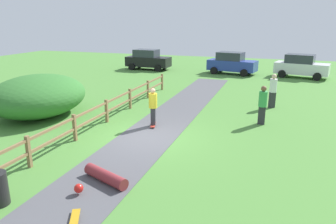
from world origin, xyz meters
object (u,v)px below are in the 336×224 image
Objects in this scene: skateboard_loose at (75,219)px; parked_car_blue at (232,63)px; bush_large at (38,96)px; parked_car_black at (148,60)px; bystander_white at (273,89)px; skater_fallen at (104,177)px; bystander_green at (263,103)px; parked_car_white at (301,66)px; skater_riding at (153,105)px.

skateboard_loose is 0.18× the size of parked_car_blue.
bush_large is 16.12m from parked_car_black.
bystander_white is at bearing -42.24° from parked_car_black.
bush_large is 2.77× the size of bystander_white.
parked_car_black is (-7.32, 21.29, 0.76)m from skater_fallen.
parked_car_black is (-11.42, 13.92, -0.05)m from bystander_green.
bush_large is at bearing 141.94° from skater_fallen.
skateboard_loose is 13.22m from bystander_white.
bystander_green is (3.81, 9.29, 0.92)m from skateboard_loose.
parked_car_white is 1.01× the size of parked_car_blue.
bystander_white reaches higher than skateboard_loose.
skateboard_loose is 0.44× the size of bystander_green.
bystander_green is 14.12m from parked_car_white.
bystander_white is at bearing -100.36° from parked_car_white.
parked_car_white is (6.43, 21.30, 0.76)m from skater_fallen.
skater_riding is 1.06× the size of skater_fallen.
bush_large is 1.22× the size of parked_car_black.
bystander_white is 15.93m from parked_car_black.
skater_riding is 0.97× the size of bystander_green.
parked_car_white is at bearing 73.20° from skater_fallen.
skater_riding reaches higher than skater_fallen.
skateboard_loose is 23.24m from parked_car_blue.
bush_large reaches higher than parked_car_black.
parked_car_white is (1.96, 10.72, -0.08)m from bystander_white.
parked_car_black is at bearing -179.95° from parked_car_blue.
parked_car_blue reaches higher than bystander_green.
parked_car_white and parked_car_blue have the same top height.
bystander_green is at bearing -50.63° from parked_car_black.
parked_car_blue is (-3.40, 13.93, -0.05)m from bystander_green.
bystander_white is (4.47, 10.58, 0.84)m from skater_fallen.
skateboard_loose is 24.44m from parked_car_black.
skateboard_loose is at bearing -81.30° from skater_fallen.
skateboard_loose is (0.83, -7.33, -0.91)m from skater_riding.
bystander_white is 0.42× the size of parked_car_white.
parked_car_black is (-7.61, 23.21, 0.87)m from skateboard_loose.
parked_car_blue and parked_car_black have the same top height.
skater_fallen is 0.89× the size of bystander_white.
parked_car_blue is (-3.77, 10.72, -0.08)m from bystander_white.
skater_fallen is at bearing -106.80° from parked_car_white.
skater_fallen is 0.37× the size of parked_car_white.
bystander_green is 18.01m from parked_car_black.
bush_large is at bearing -87.52° from parked_car_black.
parked_car_black is at bearing 129.37° from bystander_green.
skater_riding is at bearing 96.47° from skateboard_loose.
bush_large reaches higher than skater_riding.
bush_large is 20.74m from parked_car_white.
skater_riding is 2.20× the size of skateboard_loose.
bystander_white is 0.44× the size of parked_car_black.
parked_car_blue is at bearing 103.71° from bystander_green.
skateboard_loose is at bearing -104.81° from parked_car_white.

